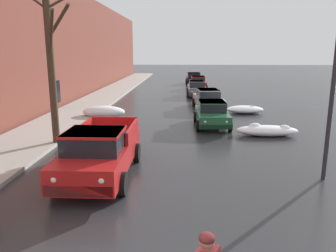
{
  "coord_description": "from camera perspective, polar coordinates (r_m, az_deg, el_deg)",
  "views": [
    {
      "loc": [
        0.68,
        -3.37,
        4.19
      ],
      "look_at": [
        0.07,
        9.99,
        1.17
      ],
      "focal_mm": 35.79,
      "sensor_mm": 36.0,
      "label": 1
    }
  ],
  "objects": [
    {
      "name": "sedan_green_parked_kerbside_close",
      "position": [
        19.01,
        7.45,
        2.19
      ],
      "size": [
        1.95,
        4.09,
        1.42
      ],
      "color": "#1E5633",
      "rests_on": "ground"
    },
    {
      "name": "left_sidewalk_slab",
      "position": [
        22.96,
        -15.95,
        1.9
      ],
      "size": [
        3.31,
        80.0,
        0.15
      ],
      "primitive_type": "cube",
      "color": "#A8A399",
      "rests_on": "ground"
    },
    {
      "name": "snow_bank_near_corner_right",
      "position": [
        23.56,
        13.08,
        2.77
      ],
      "size": [
        2.47,
        1.45,
        0.54
      ],
      "color": "white",
      "rests_on": "ground"
    },
    {
      "name": "brick_townhouse_facade",
      "position": [
        23.36,
        -21.8,
        12.91
      ],
      "size": [
        0.63,
        80.0,
        9.26
      ],
      "color": "brown",
      "rests_on": "ground"
    },
    {
      "name": "snow_bank_along_left_kerb",
      "position": [
        17.57,
        16.51,
        -0.72
      ],
      "size": [
        3.1,
        1.19,
        0.62
      ],
      "color": "white",
      "rests_on": "ground"
    },
    {
      "name": "sedan_red_queued_behind_truck",
      "position": [
        37.57,
        5.13,
        7.41
      ],
      "size": [
        1.94,
        4.24,
        1.42
      ],
      "color": "red",
      "rests_on": "ground"
    },
    {
      "name": "snow_bank_mid_block_left",
      "position": [
        21.71,
        -10.76,
        2.37
      ],
      "size": [
        2.68,
        1.48,
        0.76
      ],
      "color": "white",
      "rests_on": "ground"
    },
    {
      "name": "sedan_silver_parked_kerbside_mid",
      "position": [
        24.81,
        6.84,
        4.66
      ],
      "size": [
        2.26,
        4.52,
        1.42
      ],
      "color": "#B7B7BC",
      "rests_on": "ground"
    },
    {
      "name": "pickup_truck_red_approaching_near_lane",
      "position": [
        11.43,
        -11.53,
        -4.37
      ],
      "size": [
        2.23,
        5.24,
        1.76
      ],
      "color": "red",
      "rests_on": "ground"
    },
    {
      "name": "sedan_black_at_far_intersection",
      "position": [
        43.71,
        4.4,
        8.17
      ],
      "size": [
        2.1,
        4.01,
        1.42
      ],
      "color": "black",
      "rests_on": "ground"
    },
    {
      "name": "sedan_grey_parked_far_down_block",
      "position": [
        31.75,
        4.92,
        6.45
      ],
      "size": [
        1.9,
        4.07,
        1.42
      ],
      "color": "slate",
      "rests_on": "ground"
    },
    {
      "name": "bare_tree_second_along_sidewalk",
      "position": [
        15.39,
        -19.21,
        10.51
      ],
      "size": [
        3.53,
        1.74,
        7.02
      ],
      "color": "#423323",
      "rests_on": "ground"
    },
    {
      "name": "street_lamp_post",
      "position": [
        11.78,
        26.42,
        7.37
      ],
      "size": [
        0.44,
        0.24,
        6.01
      ],
      "color": "#28282D",
      "rests_on": "ground"
    }
  ]
}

